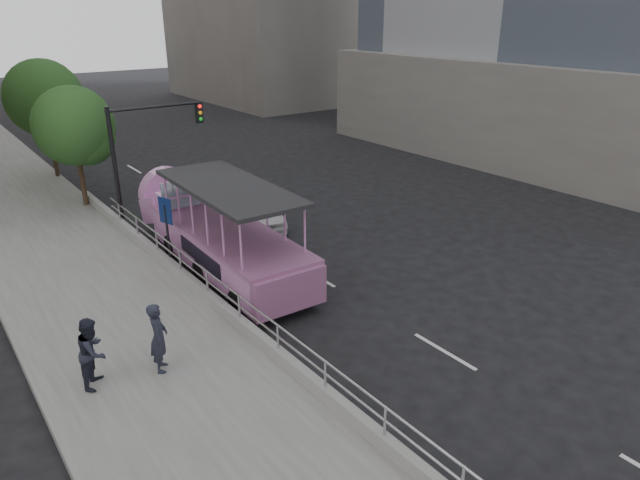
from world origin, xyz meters
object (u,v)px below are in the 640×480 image
pedestrian_near (159,337)px  duck_boat (215,233)px  pedestrian_mid (93,352)px  parking_sign (167,227)px  car (262,210)px  traffic_signal (141,145)px  street_tree_near (77,129)px  street_tree_far (47,101)px

pedestrian_near → duck_boat: bearing=-12.9°
pedestrian_mid → pedestrian_near: bearing=-69.3°
duck_boat → parking_sign: size_ratio=3.60×
duck_boat → pedestrian_near: bearing=-128.3°
car → duck_boat: bearing=-125.3°
pedestrian_near → pedestrian_mid: (-1.48, 0.38, -0.03)m
traffic_signal → pedestrian_mid: bearing=-117.1°
pedestrian_mid → parking_sign: bearing=-3.0°
street_tree_near → pedestrian_mid: bearing=-105.3°
pedestrian_mid → traffic_signal: traffic_signal is taller
parking_sign → pedestrian_mid: bearing=-127.9°
duck_boat → pedestrian_near: 7.03m
duck_boat → car: size_ratio=2.66×
car → street_tree_far: 13.97m
car → parking_sign: size_ratio=1.35×
street_tree_near → street_tree_far: size_ratio=0.89×
traffic_signal → street_tree_far: (-1.40, 9.43, 0.81)m
pedestrian_near → pedestrian_mid: 1.53m
pedestrian_mid → street_tree_far: (4.07, 20.11, 3.11)m
pedestrian_near → street_tree_near: street_tree_near is taller
pedestrian_near → traffic_signal: size_ratio=0.36×
pedestrian_near → parking_sign: bearing=0.2°
duck_boat → street_tree_far: (-1.77, 14.96, 3.06)m
duck_boat → pedestrian_near: size_ratio=5.53×
duck_boat → street_tree_near: bearing=102.4°
traffic_signal → pedestrian_near: bearing=-109.8°
car → pedestrian_near: pedestrian_near is taller
street_tree_near → parking_sign: bearing=-88.0°
parking_sign → street_tree_near: 8.98m
car → parking_sign: bearing=-137.0°
duck_boat → parking_sign: bearing=172.5°
pedestrian_mid → street_tree_far: size_ratio=0.28×
car → street_tree_far: size_ratio=0.59×
duck_boat → pedestrian_mid: duck_boat is taller
pedestrian_mid → street_tree_far: bearing=23.5°
pedestrian_mid → street_tree_near: bearing=19.6°
pedestrian_mid → street_tree_near: size_ratio=0.31×
duck_boat → car: bearing=36.0°
parking_sign → street_tree_far: size_ratio=0.44×
duck_boat → parking_sign: (-1.67, 0.22, 0.52)m
street_tree_near → street_tree_far: 6.02m
car → traffic_signal: traffic_signal is taller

